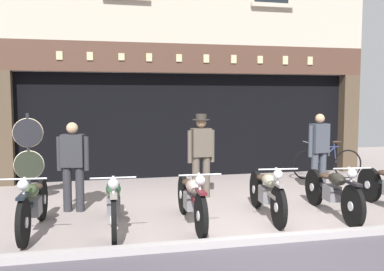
{
  "coord_description": "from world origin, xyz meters",
  "views": [
    {
      "loc": [
        -2.44,
        -5.41,
        2.0
      ],
      "look_at": [
        -0.53,
        2.8,
        1.27
      ],
      "focal_mm": 40.78,
      "sensor_mm": 36.0,
      "label": 1
    }
  ],
  "objects_px": {
    "motorcycle_center": "(267,192)",
    "leaning_bicycle": "(328,163)",
    "salesman_left": "(73,163)",
    "tyre_sign_pole": "(28,150)",
    "salesman_right": "(319,149)",
    "advert_board_far": "(322,103)",
    "shopkeeper_center": "(201,151)",
    "motorcycle_center_right": "(332,190)",
    "motorcycle_center_left": "(191,198)",
    "advert_board_near": "(279,106)",
    "motorcycle_left": "(114,202)",
    "motorcycle_far_left": "(33,204)"
  },
  "relations": [
    {
      "from": "tyre_sign_pole",
      "to": "advert_board_far",
      "type": "height_order",
      "value": "advert_board_far"
    },
    {
      "from": "salesman_right",
      "to": "advert_board_far",
      "type": "xyz_separation_m",
      "value": [
        1.45,
        2.45,
        0.94
      ]
    },
    {
      "from": "motorcycle_left",
      "to": "motorcycle_center",
      "type": "distance_m",
      "value": 2.53
    },
    {
      "from": "motorcycle_center_right",
      "to": "tyre_sign_pole",
      "type": "bearing_deg",
      "value": -17.75
    },
    {
      "from": "motorcycle_center_right",
      "to": "salesman_left",
      "type": "bearing_deg",
      "value": -11.45
    },
    {
      "from": "salesman_left",
      "to": "shopkeeper_center",
      "type": "relative_size",
      "value": 0.94
    },
    {
      "from": "motorcycle_far_left",
      "to": "motorcycle_left",
      "type": "bearing_deg",
      "value": 177.77
    },
    {
      "from": "advert_board_far",
      "to": "shopkeeper_center",
      "type": "bearing_deg",
      "value": -148.72
    },
    {
      "from": "salesman_left",
      "to": "advert_board_far",
      "type": "distance_m",
      "value": 7.21
    },
    {
      "from": "shopkeeper_center",
      "to": "leaning_bicycle",
      "type": "distance_m",
      "value": 3.83
    },
    {
      "from": "tyre_sign_pole",
      "to": "advert_board_far",
      "type": "bearing_deg",
      "value": 15.9
    },
    {
      "from": "shopkeeper_center",
      "to": "advert_board_near",
      "type": "height_order",
      "value": "advert_board_near"
    },
    {
      "from": "advert_board_near",
      "to": "motorcycle_left",
      "type": "bearing_deg",
      "value": -137.35
    },
    {
      "from": "motorcycle_center_right",
      "to": "motorcycle_far_left",
      "type": "bearing_deg",
      "value": 3.25
    },
    {
      "from": "salesman_right",
      "to": "advert_board_far",
      "type": "bearing_deg",
      "value": -133.04
    },
    {
      "from": "motorcycle_center",
      "to": "shopkeeper_center",
      "type": "height_order",
      "value": "shopkeeper_center"
    },
    {
      "from": "motorcycle_center_right",
      "to": "advert_board_far",
      "type": "distance_m",
      "value": 5.01
    },
    {
      "from": "motorcycle_left",
      "to": "tyre_sign_pole",
      "type": "bearing_deg",
      "value": -52.76
    },
    {
      "from": "tyre_sign_pole",
      "to": "advert_board_far",
      "type": "relative_size",
      "value": 1.67
    },
    {
      "from": "motorcycle_center_left",
      "to": "tyre_sign_pole",
      "type": "height_order",
      "value": "tyre_sign_pole"
    },
    {
      "from": "advert_board_near",
      "to": "tyre_sign_pole",
      "type": "bearing_deg",
      "value": -160.99
    },
    {
      "from": "motorcycle_left",
      "to": "salesman_left",
      "type": "distance_m",
      "value": 1.46
    },
    {
      "from": "salesman_right",
      "to": "advert_board_far",
      "type": "height_order",
      "value": "advert_board_far"
    },
    {
      "from": "motorcycle_center_right",
      "to": "motorcycle_center_left",
      "type": "bearing_deg",
      "value": 5.02
    },
    {
      "from": "motorcycle_center",
      "to": "leaning_bicycle",
      "type": "height_order",
      "value": "leaning_bicycle"
    },
    {
      "from": "salesman_left",
      "to": "salesman_right",
      "type": "bearing_deg",
      "value": -161.65
    },
    {
      "from": "motorcycle_center_right",
      "to": "advert_board_near",
      "type": "distance_m",
      "value": 4.57
    },
    {
      "from": "salesman_left",
      "to": "tyre_sign_pole",
      "type": "distance_m",
      "value": 1.24
    },
    {
      "from": "advert_board_near",
      "to": "salesman_right",
      "type": "bearing_deg",
      "value": -94.19
    },
    {
      "from": "motorcycle_left",
      "to": "motorcycle_center_right",
      "type": "distance_m",
      "value": 3.66
    },
    {
      "from": "motorcycle_center_left",
      "to": "tyre_sign_pole",
      "type": "relative_size",
      "value": 1.2
    },
    {
      "from": "salesman_right",
      "to": "motorcycle_center",
      "type": "bearing_deg",
      "value": 28.94
    },
    {
      "from": "motorcycle_left",
      "to": "leaning_bicycle",
      "type": "relative_size",
      "value": 1.18
    },
    {
      "from": "motorcycle_left",
      "to": "shopkeeper_center",
      "type": "bearing_deg",
      "value": -133.07
    },
    {
      "from": "motorcycle_center",
      "to": "salesman_right",
      "type": "xyz_separation_m",
      "value": [
        1.88,
        1.66,
        0.49
      ]
    },
    {
      "from": "motorcycle_far_left",
      "to": "salesman_right",
      "type": "xyz_separation_m",
      "value": [
        5.58,
        1.65,
        0.48
      ]
    },
    {
      "from": "motorcycle_far_left",
      "to": "motorcycle_center_left",
      "type": "bearing_deg",
      "value": -179.61
    },
    {
      "from": "motorcycle_center_left",
      "to": "leaning_bicycle",
      "type": "bearing_deg",
      "value": -142.01
    },
    {
      "from": "shopkeeper_center",
      "to": "salesman_right",
      "type": "xyz_separation_m",
      "value": [
        2.59,
        0.0,
        -0.02
      ]
    },
    {
      "from": "motorcycle_left",
      "to": "salesman_left",
      "type": "relative_size",
      "value": 1.34
    },
    {
      "from": "motorcycle_left",
      "to": "salesman_right",
      "type": "height_order",
      "value": "salesman_right"
    },
    {
      "from": "advert_board_far",
      "to": "motorcycle_far_left",
      "type": "bearing_deg",
      "value": -149.75
    },
    {
      "from": "motorcycle_center_left",
      "to": "salesman_right",
      "type": "height_order",
      "value": "salesman_right"
    },
    {
      "from": "tyre_sign_pole",
      "to": "advert_board_near",
      "type": "xyz_separation_m",
      "value": [
        6.07,
        2.09,
        0.77
      ]
    },
    {
      "from": "motorcycle_center",
      "to": "leaning_bicycle",
      "type": "bearing_deg",
      "value": -127.6
    },
    {
      "from": "motorcycle_center_left",
      "to": "shopkeeper_center",
      "type": "bearing_deg",
      "value": -107.35
    },
    {
      "from": "advert_board_far",
      "to": "motorcycle_center",
      "type": "bearing_deg",
      "value": -129.02
    },
    {
      "from": "motorcycle_center_right",
      "to": "leaning_bicycle",
      "type": "bearing_deg",
      "value": -113.9
    },
    {
      "from": "salesman_right",
      "to": "advert_board_far",
      "type": "distance_m",
      "value": 3.0
    },
    {
      "from": "salesman_right",
      "to": "advert_board_near",
      "type": "xyz_separation_m",
      "value": [
        0.18,
        2.45,
        0.86
      ]
    }
  ]
}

